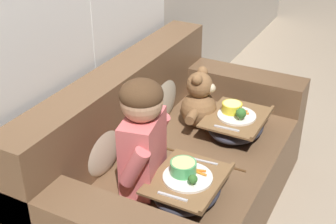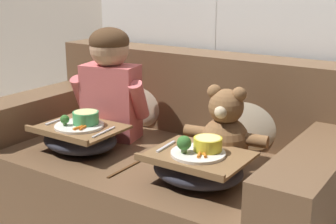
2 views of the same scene
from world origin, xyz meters
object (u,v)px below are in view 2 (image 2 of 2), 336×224
child_figure (110,78)px  couch (167,169)px  lap_tray_child (80,136)px  lap_tray_teddy (198,166)px  teddy_bear (225,131)px  throw_pillow_behind_teddy (250,114)px  throw_pillow_behind_child (142,95)px

child_figure → couch: bearing=4.2°
lap_tray_child → child_figure: bearing=90.1°
couch → lap_tray_teddy: couch is taller
lap_tray_child → teddy_bear: bearing=19.5°
throw_pillow_behind_teddy → lap_tray_child: 0.84m
throw_pillow_behind_teddy → lap_tray_teddy: (0.00, -0.51, -0.10)m
child_figure → teddy_bear: bearing=-0.3°
lap_tray_child → lap_tray_teddy: size_ratio=1.00×
couch → teddy_bear: 0.43m
throw_pillow_behind_child → teddy_bear: teddy_bear is taller
throw_pillow_behind_child → throw_pillow_behind_teddy: 0.66m
teddy_bear → lap_tray_teddy: bearing=-90.1°
couch → lap_tray_teddy: (0.33, -0.26, 0.19)m
couch → throw_pillow_behind_child: 0.50m
couch → throw_pillow_behind_child: size_ratio=4.78×
throw_pillow_behind_teddy → child_figure: size_ratio=0.67×
couch → lap_tray_teddy: bearing=-38.5°
lap_tray_child → lap_tray_teddy: bearing=-0.0°
couch → throw_pillow_behind_teddy: bearing=36.5°
child_figure → lap_tray_child: (0.00, -0.24, -0.24)m
lap_tray_child → lap_tray_teddy: 0.66m
child_figure → lap_tray_teddy: child_figure is taller
teddy_bear → lap_tray_child: bearing=-160.5°
child_figure → throw_pillow_behind_child: bearing=90.0°
couch → teddy_bear: bearing=-4.8°
couch → lap_tray_child: (-0.33, -0.26, 0.19)m
throw_pillow_behind_teddy → lap_tray_teddy: size_ratio=0.96×
child_figure → throw_pillow_behind_teddy: bearing=22.1°
throw_pillow_behind_child → child_figure: bearing=-90.0°
teddy_bear → lap_tray_teddy: (-0.00, -0.23, -0.08)m
couch → throw_pillow_behind_teddy: couch is taller
lap_tray_teddy → couch: bearing=141.5°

